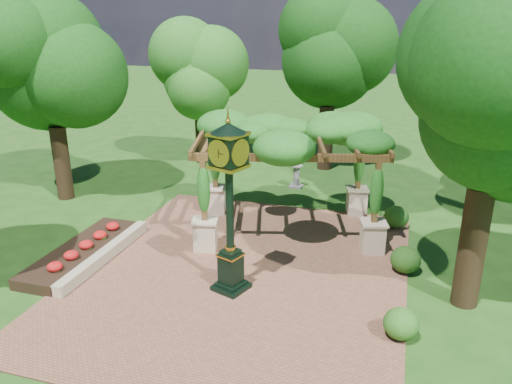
# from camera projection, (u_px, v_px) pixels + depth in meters

# --- Properties ---
(ground) EXTENTS (120.00, 120.00, 0.00)m
(ground) POSITION_uv_depth(u_px,v_px,m) (232.00, 289.00, 14.84)
(ground) COLOR #1E4714
(ground) RESTS_ON ground
(brick_plaza) EXTENTS (10.00, 12.00, 0.04)m
(brick_plaza) POSITION_uv_depth(u_px,v_px,m) (242.00, 272.00, 15.73)
(brick_plaza) COLOR brown
(brick_plaza) RESTS_ON ground
(border_wall) EXTENTS (0.35, 5.00, 0.40)m
(border_wall) POSITION_uv_depth(u_px,v_px,m) (105.00, 255.00, 16.47)
(border_wall) COLOR #C6B793
(border_wall) RESTS_ON ground
(flower_bed) EXTENTS (1.50, 5.00, 0.36)m
(flower_bed) POSITION_uv_depth(u_px,v_px,m) (82.00, 252.00, 16.72)
(flower_bed) COLOR red
(flower_bed) RESTS_ON ground
(pedestal_clock) EXTENTS (1.28, 1.28, 5.08)m
(pedestal_clock) POSITION_uv_depth(u_px,v_px,m) (229.00, 193.00, 13.75)
(pedestal_clock) COLOR black
(pedestal_clock) RESTS_ON brick_plaza
(pergola) EXTENTS (7.46, 5.69, 4.17)m
(pergola) POSITION_uv_depth(u_px,v_px,m) (289.00, 142.00, 17.68)
(pergola) COLOR beige
(pergola) RESTS_ON brick_plaza
(sundial) EXTENTS (0.62, 0.62, 1.07)m
(sundial) POSITION_uv_depth(u_px,v_px,m) (296.00, 178.00, 23.39)
(sundial) COLOR gray
(sundial) RESTS_ON ground
(shrub_front) EXTENTS (0.96, 0.96, 0.79)m
(shrub_front) POSITION_uv_depth(u_px,v_px,m) (401.00, 324.00, 12.41)
(shrub_front) COLOR #2A611B
(shrub_front) RESTS_ON brick_plaza
(shrub_mid) EXTENTS (1.21, 1.21, 0.84)m
(shrub_mid) POSITION_uv_depth(u_px,v_px,m) (406.00, 260.00, 15.59)
(shrub_mid) COLOR #214B15
(shrub_mid) RESTS_ON brick_plaza
(shrub_back) EXTENTS (1.21, 1.21, 0.84)m
(shrub_back) POSITION_uv_depth(u_px,v_px,m) (396.00, 217.00, 18.88)
(shrub_back) COLOR #2C621C
(shrub_back) RESTS_ON brick_plaza
(tree_west_near) EXTENTS (4.60, 4.60, 8.25)m
(tree_west_near) POSITION_uv_depth(u_px,v_px,m) (49.00, 67.00, 20.29)
(tree_west_near) COLOR #322114
(tree_west_near) RESTS_ON ground
(tree_west_far) EXTENTS (3.49, 3.49, 7.37)m
(tree_west_far) POSITION_uv_depth(u_px,v_px,m) (199.00, 69.00, 25.85)
(tree_west_far) COLOR black
(tree_west_far) RESTS_ON ground
(tree_north) EXTENTS (4.63, 4.63, 8.52)m
(tree_north) POSITION_uv_depth(u_px,v_px,m) (330.00, 54.00, 24.47)
(tree_north) COLOR #332114
(tree_north) RESTS_ON ground
(tree_east_far) EXTENTS (4.97, 4.97, 9.96)m
(tree_east_far) POSITION_uv_depth(u_px,v_px,m) (511.00, 39.00, 18.30)
(tree_east_far) COLOR #312313
(tree_east_far) RESTS_ON ground
(tree_east_near) EXTENTS (4.28, 4.28, 8.88)m
(tree_east_near) POSITION_uv_depth(u_px,v_px,m) (498.00, 85.00, 12.06)
(tree_east_near) COLOR #342515
(tree_east_near) RESTS_ON ground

